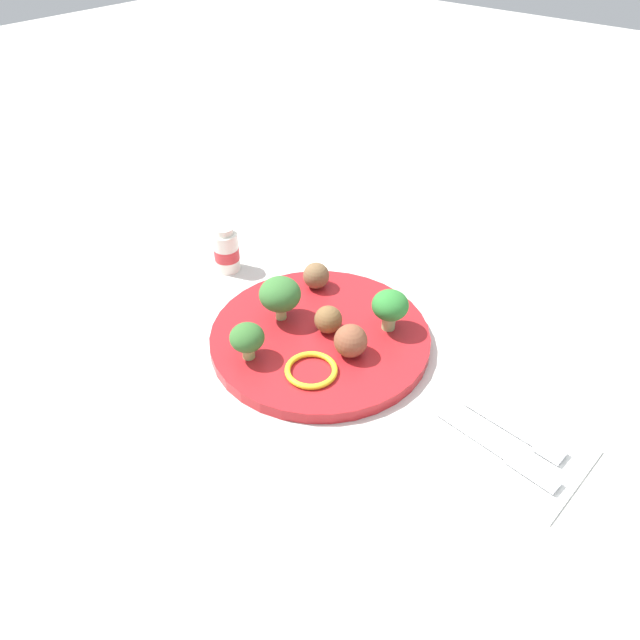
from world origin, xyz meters
TOP-DOWN VIEW (x-y plane):
  - ground_plane at (0.00, 0.00)m, footprint 4.00×4.00m
  - plate at (0.00, 0.00)m, footprint 0.28×0.28m
  - broccoli_floret_mid_right at (-0.06, -0.01)m, footprint 0.05×0.05m
  - broccoli_floret_front_left at (-0.04, -0.09)m, footprint 0.04×0.04m
  - broccoli_floret_mid_left at (0.06, 0.06)m, footprint 0.05×0.05m
  - meatball_front_left at (0.05, -0.01)m, footprint 0.04×0.04m
  - meatball_mid_left at (-0.07, 0.07)m, footprint 0.04×0.04m
  - meatball_back_left at (0.01, 0.01)m, footprint 0.04×0.04m
  - pepper_ring_mid_right at (0.04, -0.06)m, footprint 0.09×0.09m
  - napkin at (0.25, 0.00)m, footprint 0.18×0.13m
  - fork at (0.26, 0.02)m, footprint 0.12×0.03m
  - knife at (0.26, -0.02)m, footprint 0.15×0.03m
  - yogurt_bottle at (-0.21, 0.04)m, footprint 0.04×0.04m

SIDE VIEW (x-z plane):
  - ground_plane at x=0.00m, z-range 0.00..0.00m
  - napkin at x=0.25m, z-range 0.00..0.01m
  - knife at x=0.26m, z-range 0.00..0.01m
  - fork at x=0.26m, z-range 0.00..0.01m
  - plate at x=0.00m, z-range 0.00..0.02m
  - pepper_ring_mid_right at x=0.04m, z-range 0.02..0.02m
  - yogurt_bottle at x=-0.21m, z-range 0.00..0.07m
  - meatball_back_left at x=0.01m, z-range 0.02..0.05m
  - meatball_mid_left at x=-0.07m, z-range 0.02..0.05m
  - meatball_front_left at x=0.05m, z-range 0.02..0.06m
  - broccoli_floret_front_left at x=-0.04m, z-range 0.02..0.07m
  - broccoli_floret_mid_left at x=0.06m, z-range 0.02..0.08m
  - broccoli_floret_mid_right at x=-0.06m, z-range 0.02..0.08m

